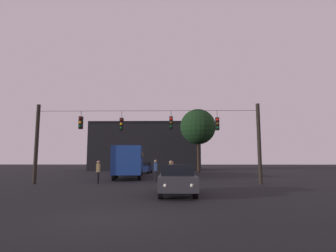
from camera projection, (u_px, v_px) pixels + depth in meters
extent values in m
plane|color=black|center=(157.00, 175.00, 32.45)|extent=(168.00, 168.00, 0.00)
cylinder|color=black|center=(36.00, 144.00, 20.80)|extent=(0.28, 0.28, 5.99)
cylinder|color=black|center=(259.00, 143.00, 20.46)|extent=(0.28, 0.28, 5.99)
cylinder|color=black|center=(147.00, 111.00, 20.94)|extent=(16.72, 0.02, 0.02)
cylinder|color=black|center=(81.00, 114.00, 21.02)|extent=(0.03, 0.03, 0.42)
cube|color=black|center=(81.00, 123.00, 20.93)|extent=(0.26, 0.32, 0.95)
sphere|color=#510A0A|center=(80.00, 119.00, 20.79)|extent=(0.20, 0.20, 0.20)
sphere|color=orange|center=(80.00, 122.00, 20.75)|extent=(0.20, 0.20, 0.20)
sphere|color=#0C4219|center=(80.00, 126.00, 20.71)|extent=(0.20, 0.20, 0.20)
cylinder|color=black|center=(122.00, 115.00, 20.94)|extent=(0.03, 0.03, 0.54)
cube|color=black|center=(122.00, 124.00, 20.85)|extent=(0.26, 0.32, 0.95)
sphere|color=#510A0A|center=(121.00, 120.00, 20.71)|extent=(0.20, 0.20, 0.20)
sphere|color=orange|center=(121.00, 124.00, 20.67)|extent=(0.20, 0.20, 0.20)
sphere|color=#0C4219|center=(121.00, 128.00, 20.64)|extent=(0.20, 0.20, 0.20)
cylinder|color=black|center=(171.00, 114.00, 20.87)|extent=(0.03, 0.03, 0.45)
cube|color=black|center=(171.00, 123.00, 20.79)|extent=(0.26, 0.32, 0.95)
sphere|color=red|center=(171.00, 119.00, 20.64)|extent=(0.20, 0.20, 0.20)
sphere|color=#5B3D0C|center=(171.00, 123.00, 20.61)|extent=(0.20, 0.20, 0.20)
sphere|color=#0C4219|center=(171.00, 127.00, 20.57)|extent=(0.20, 0.20, 0.20)
cylinder|color=black|center=(217.00, 114.00, 20.80)|extent=(0.03, 0.03, 0.53)
cube|color=black|center=(217.00, 124.00, 20.70)|extent=(0.26, 0.32, 0.95)
sphere|color=red|center=(218.00, 120.00, 20.56)|extent=(0.20, 0.20, 0.20)
sphere|color=#5B3D0C|center=(218.00, 124.00, 20.53)|extent=(0.20, 0.20, 0.20)
sphere|color=#0C4219|center=(218.00, 128.00, 20.49)|extent=(0.20, 0.20, 0.20)
cube|color=navy|center=(130.00, 160.00, 28.30)|extent=(3.51, 11.18, 2.50)
cube|color=black|center=(130.00, 154.00, 28.37)|extent=(3.49, 10.53, 0.70)
cylinder|color=black|center=(122.00, 171.00, 31.98)|extent=(0.37, 1.02, 1.00)
cylinder|color=black|center=(142.00, 171.00, 32.14)|extent=(0.37, 1.02, 1.00)
cylinder|color=black|center=(116.00, 174.00, 25.89)|extent=(0.37, 1.02, 1.00)
cylinder|color=black|center=(140.00, 174.00, 26.04)|extent=(0.37, 1.02, 1.00)
cylinder|color=black|center=(114.00, 175.00, 23.93)|extent=(0.37, 1.02, 1.00)
cylinder|color=black|center=(139.00, 175.00, 24.09)|extent=(0.37, 1.02, 1.00)
cube|color=beige|center=(132.00, 155.00, 31.64)|extent=(2.62, 1.03, 0.56)
cube|color=beige|center=(128.00, 154.00, 25.65)|extent=(2.62, 1.03, 0.56)
cube|color=#2D2D33|center=(177.00, 182.00, 13.99)|extent=(1.85, 4.32, 0.68)
cube|color=black|center=(177.00, 170.00, 14.22)|extent=(1.61, 2.34, 0.52)
cylinder|color=black|center=(195.00, 192.00, 12.54)|extent=(0.23, 0.64, 0.64)
cylinder|color=black|center=(161.00, 192.00, 12.55)|extent=(0.23, 0.64, 0.64)
cylinder|color=black|center=(191.00, 186.00, 15.35)|extent=(0.23, 0.64, 0.64)
cylinder|color=black|center=(162.00, 186.00, 15.37)|extent=(0.23, 0.64, 0.64)
sphere|color=white|center=(192.00, 185.00, 11.91)|extent=(0.18, 0.18, 0.18)
sphere|color=white|center=(165.00, 185.00, 11.92)|extent=(0.18, 0.18, 0.18)
cube|color=navy|center=(144.00, 168.00, 37.49)|extent=(2.06, 4.40, 0.68)
cube|color=black|center=(144.00, 164.00, 37.42)|extent=(1.72, 2.41, 0.52)
cylinder|color=black|center=(140.00, 170.00, 38.92)|extent=(0.26, 0.65, 0.64)
cylinder|color=black|center=(151.00, 170.00, 38.79)|extent=(0.26, 0.65, 0.64)
cylinder|color=black|center=(136.00, 171.00, 36.11)|extent=(0.26, 0.65, 0.64)
cylinder|color=black|center=(148.00, 171.00, 35.98)|extent=(0.26, 0.65, 0.64)
sphere|color=white|center=(142.00, 168.00, 39.62)|extent=(0.18, 0.18, 0.18)
sphere|color=white|center=(150.00, 168.00, 39.52)|extent=(0.18, 0.18, 0.18)
cylinder|color=black|center=(172.00, 177.00, 21.55)|extent=(0.14, 0.14, 0.83)
cylinder|color=black|center=(173.00, 178.00, 21.40)|extent=(0.14, 0.14, 0.83)
cube|color=#997F4C|center=(172.00, 168.00, 21.56)|extent=(0.36, 0.42, 0.62)
sphere|color=#8C6B51|center=(172.00, 163.00, 21.61)|extent=(0.22, 0.22, 0.22)
cylinder|color=black|center=(98.00, 178.00, 20.87)|extent=(0.14, 0.14, 0.85)
cylinder|color=black|center=(98.00, 178.00, 21.03)|extent=(0.14, 0.14, 0.85)
cube|color=#997F4C|center=(98.00, 168.00, 21.04)|extent=(0.26, 0.37, 0.64)
sphere|color=#8C6B51|center=(98.00, 162.00, 21.10)|extent=(0.23, 0.23, 0.23)
cylinder|color=black|center=(155.00, 177.00, 22.09)|extent=(0.14, 0.14, 0.88)
cylinder|color=black|center=(155.00, 177.00, 21.93)|extent=(0.14, 0.14, 0.88)
cube|color=#2D4C7F|center=(155.00, 167.00, 22.11)|extent=(0.29, 0.39, 0.66)
sphere|color=#8C6B51|center=(155.00, 161.00, 22.16)|extent=(0.24, 0.24, 0.24)
cylinder|color=black|center=(171.00, 180.00, 18.74)|extent=(0.14, 0.14, 0.85)
cylinder|color=black|center=(171.00, 180.00, 18.59)|extent=(0.14, 0.14, 0.85)
cube|color=#997F4C|center=(171.00, 169.00, 18.76)|extent=(0.30, 0.40, 0.64)
sphere|color=#8C6B51|center=(171.00, 162.00, 18.81)|extent=(0.23, 0.23, 0.23)
cube|color=black|center=(146.00, 148.00, 51.03)|extent=(19.27, 9.02, 7.94)
cube|color=black|center=(147.00, 126.00, 51.55)|extent=(19.27, 9.02, 0.50)
cylinder|color=#2D2116|center=(198.00, 156.00, 39.59)|extent=(0.34, 0.34, 4.80)
sphere|color=black|center=(198.00, 127.00, 40.11)|extent=(5.16, 5.16, 5.16)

